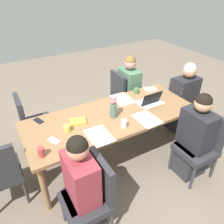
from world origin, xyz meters
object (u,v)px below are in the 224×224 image
at_px(chair_far_right_near, 201,143).
at_px(coffee_mug_near_left, 124,123).
at_px(book_blue_cover, 78,121).
at_px(phone_silver, 54,141).
at_px(chair_head_left_left_mid, 182,101).
at_px(phone_black, 38,121).
at_px(dining_table, 112,120).
at_px(coffee_mug_centre_right, 67,128).
at_px(person_head_left_left_mid, 183,102).
at_px(book_red_cover, 150,90).
at_px(chair_near_left_far, 123,93).
at_px(chair_far_left_near, 92,194).
at_px(coffee_mug_centre_left, 41,152).
at_px(person_near_left_far, 129,93).
at_px(chair_near_right_far, 32,121).
at_px(person_far_right_near, 194,141).
at_px(laptop_head_left_left_mid, 149,101).
at_px(coffee_mug_near_right, 136,91).
at_px(flower_vase, 113,106).
at_px(person_far_left_near, 82,191).

bearing_deg(chair_far_right_near, coffee_mug_near_left, -31.18).
xyz_separation_m(book_blue_cover, phone_silver, (0.37, 0.20, -0.01)).
height_order(chair_head_left_left_mid, phone_black, chair_head_left_left_mid).
relative_size(dining_table, coffee_mug_centre_right, 27.63).
height_order(person_head_left_left_mid, book_red_cover, person_head_left_left_mid).
xyz_separation_m(chair_head_left_left_mid, chair_near_left_far, (0.73, -0.71, 0.00)).
distance_m(chair_far_left_near, phone_black, 1.19).
bearing_deg(coffee_mug_centre_left, coffee_mug_centre_right, -144.26).
bearing_deg(person_near_left_far, chair_head_left_left_mid, 135.05).
height_order(person_near_left_far, chair_near_right_far, person_near_left_far).
relative_size(person_far_right_near, laptop_head_left_left_mid, 3.73).
height_order(chair_near_right_far, coffee_mug_near_right, chair_near_right_far).
relative_size(person_head_left_left_mid, chair_near_left_far, 1.33).
bearing_deg(flower_vase, chair_far_left_near, 48.31).
bearing_deg(chair_far_right_near, phone_black, -33.75).
distance_m(coffee_mug_centre_right, phone_black, 0.46).
xyz_separation_m(chair_head_left_left_mid, book_red_cover, (0.55, -0.20, 0.25)).
relative_size(dining_table, laptop_head_left_left_mid, 7.14).
xyz_separation_m(flower_vase, coffee_mug_near_right, (-0.64, -0.40, -0.12)).
bearing_deg(book_red_cover, person_head_left_left_mid, 169.13).
height_order(person_near_left_far, coffee_mug_centre_right, person_near_left_far).
distance_m(dining_table, person_head_left_left_mid, 1.37).
bearing_deg(book_red_cover, coffee_mug_near_right, 8.78).
bearing_deg(coffee_mug_centre_right, coffee_mug_near_left, 157.93).
relative_size(dining_table, coffee_mug_near_right, 27.48).
xyz_separation_m(chair_head_left_left_mid, coffee_mug_near_left, (1.42, 0.40, 0.29)).
xyz_separation_m(dining_table, laptop_head_left_left_mid, (-0.60, 0.01, 0.12)).
height_order(person_near_left_far, phone_silver, person_near_left_far).
bearing_deg(phone_black, chair_near_left_far, 87.17).
bearing_deg(coffee_mug_near_right, person_near_left_far, -108.81).
relative_size(flower_vase, coffee_mug_centre_right, 3.70).
relative_size(chair_near_right_far, coffee_mug_centre_left, 8.37).
xyz_separation_m(person_far_right_near, laptop_head_left_left_mid, (0.17, -0.73, 0.25)).
relative_size(dining_table, coffee_mug_centre_left, 21.24).
distance_m(chair_near_left_far, book_blue_cover, 1.39).
relative_size(person_far_left_near, phone_silver, 7.97).
bearing_deg(laptop_head_left_left_mid, chair_near_right_far, -27.05).
distance_m(person_far_right_near, phone_silver, 1.72).
bearing_deg(chair_far_left_near, coffee_mug_centre_right, -93.90).
distance_m(chair_far_left_near, book_blue_cover, 0.93).
relative_size(chair_near_left_far, coffee_mug_near_right, 10.83).
distance_m(flower_vase, coffee_mug_near_left, 0.28).
bearing_deg(laptop_head_left_left_mid, chair_far_left_near, 31.73).
bearing_deg(chair_head_left_left_mid, coffee_mug_near_right, -17.51).
relative_size(coffee_mug_near_left, phone_silver, 0.66).
height_order(chair_far_left_near, chair_head_left_left_mid, same).
bearing_deg(book_blue_cover, person_far_right_near, 160.42).
relative_size(chair_near_left_far, person_far_right_near, 0.75).
distance_m(chair_near_left_far, flower_vase, 1.17).
xyz_separation_m(book_blue_cover, phone_black, (0.42, -0.28, -0.01)).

